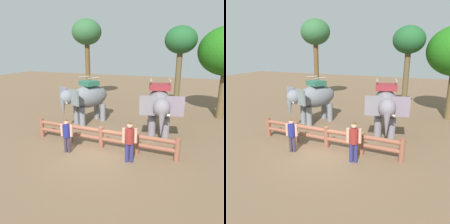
% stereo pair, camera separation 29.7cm
% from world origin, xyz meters
% --- Properties ---
extents(ground_plane, '(60.00, 60.00, 0.00)m').
position_xyz_m(ground_plane, '(0.00, 0.00, 0.00)').
color(ground_plane, brown).
extents(log_fence, '(7.38, 0.44, 1.05)m').
position_xyz_m(log_fence, '(-0.00, 0.27, 0.61)').
color(log_fence, brown).
rests_on(log_fence, ground).
extents(elephant_near_left, '(2.76, 3.49, 2.98)m').
position_xyz_m(elephant_near_left, '(-2.33, 3.32, 1.67)').
color(elephant_near_left, slate).
rests_on(elephant_near_left, ground).
extents(elephant_center, '(2.33, 3.73, 3.13)m').
position_xyz_m(elephant_center, '(2.32, 2.70, 1.76)').
color(elephant_center, slate).
rests_on(elephant_center, ground).
extents(tourist_woman_in_black, '(0.56, 0.37, 1.61)m').
position_xyz_m(tourist_woman_in_black, '(-1.25, -0.78, 0.93)').
color(tourist_woman_in_black, '#372D3D').
rests_on(tourist_woman_in_black, ground).
extents(tourist_man_in_blue, '(0.62, 0.42, 1.79)m').
position_xyz_m(tourist_man_in_blue, '(1.69, -0.63, 1.04)').
color(tourist_man_in_blue, navy).
rests_on(tourist_man_in_blue, ground).
extents(tree_far_left, '(2.12, 2.12, 6.13)m').
position_xyz_m(tree_far_left, '(2.84, 7.11, 5.01)').
color(tree_far_left, brown).
rests_on(tree_far_left, ground).
extents(tree_back_center, '(2.51, 2.51, 7.11)m').
position_xyz_m(tree_back_center, '(-5.04, 8.90, 5.82)').
color(tree_back_center, brown).
rests_on(tree_back_center, ground).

